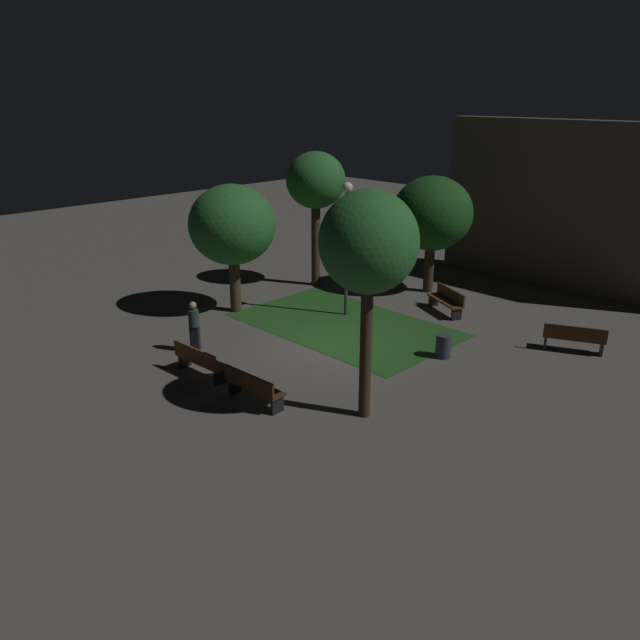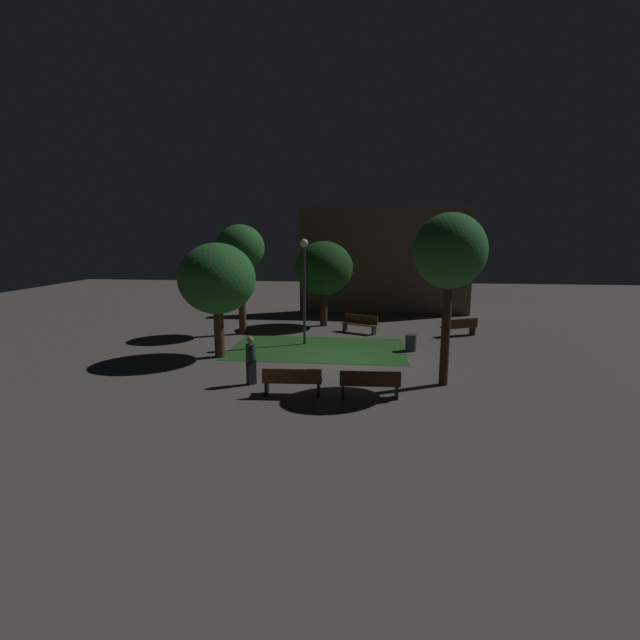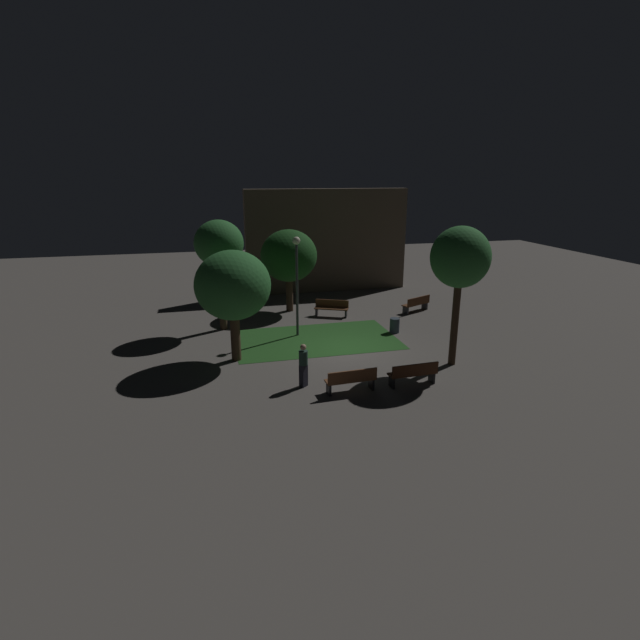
% 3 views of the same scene
% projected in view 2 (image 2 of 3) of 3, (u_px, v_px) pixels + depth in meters
% --- Properties ---
extents(ground_plane, '(60.00, 60.00, 0.00)m').
position_uv_depth(ground_plane, '(340.00, 360.00, 17.85)').
color(ground_plane, '#56514C').
extents(grass_lawn, '(7.44, 4.55, 0.01)m').
position_uv_depth(grass_lawn, '(318.00, 349.00, 19.52)').
color(grass_lawn, '#23511E').
rests_on(grass_lawn, ground).
extents(bench_by_lamp, '(1.82, 0.57, 0.88)m').
position_uv_depth(bench_by_lamp, '(292.00, 380.00, 13.78)').
color(bench_by_lamp, brown).
rests_on(bench_by_lamp, ground).
extents(bench_front_right, '(1.82, 0.56, 0.88)m').
position_uv_depth(bench_front_right, '(370.00, 383.00, 13.52)').
color(bench_front_right, '#422314').
rests_on(bench_front_right, ground).
extents(bench_lawn_edge, '(1.83, 1.19, 0.88)m').
position_uv_depth(bench_lawn_edge, '(460.00, 327.00, 21.86)').
color(bench_lawn_edge, '#512D19').
rests_on(bench_lawn_edge, ground).
extents(bench_path_side, '(1.83, 1.20, 0.88)m').
position_uv_depth(bench_path_side, '(360.00, 323.00, 22.69)').
color(bench_path_side, '#512D19').
rests_on(bench_path_side, ground).
extents(tree_back_left, '(2.26, 2.26, 5.52)m').
position_uv_depth(tree_back_left, '(450.00, 253.00, 14.08)').
color(tree_back_left, '#38281C').
rests_on(tree_back_left, ground).
extents(tree_right_canopy, '(3.01, 3.01, 4.54)m').
position_uv_depth(tree_right_canopy, '(217.00, 279.00, 17.69)').
color(tree_right_canopy, '#423021').
rests_on(tree_right_canopy, ground).
extents(tree_near_wall, '(3.07, 3.07, 4.51)m').
position_uv_depth(tree_near_wall, '(324.00, 269.00, 24.00)').
color(tree_near_wall, '#38281C').
rests_on(tree_near_wall, ground).
extents(tree_left_canopy, '(2.31, 2.31, 5.33)m').
position_uv_depth(tree_left_canopy, '(240.00, 250.00, 21.76)').
color(tree_left_canopy, '#423021').
rests_on(tree_left_canopy, ground).
extents(lamp_post_plaza_east, '(0.36, 0.36, 4.66)m').
position_uv_depth(lamp_post_plaza_east, '(304.00, 274.00, 19.80)').
color(lamp_post_plaza_east, '#333338').
rests_on(lamp_post_plaza_east, ground).
extents(trash_bin, '(0.47, 0.47, 0.71)m').
position_uv_depth(trash_bin, '(411.00, 343.00, 19.12)').
color(trash_bin, '#2D3842').
rests_on(trash_bin, ground).
extents(pedestrian, '(0.34, 0.33, 1.61)m').
position_uv_depth(pedestrian, '(251.00, 359.00, 14.75)').
color(pedestrian, black).
rests_on(pedestrian, ground).
extents(building_wall_backdrop, '(10.42, 0.80, 6.48)m').
position_uv_depth(building_wall_backdrop, '(384.00, 261.00, 27.84)').
color(building_wall_backdrop, brown).
rests_on(building_wall_backdrop, ground).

